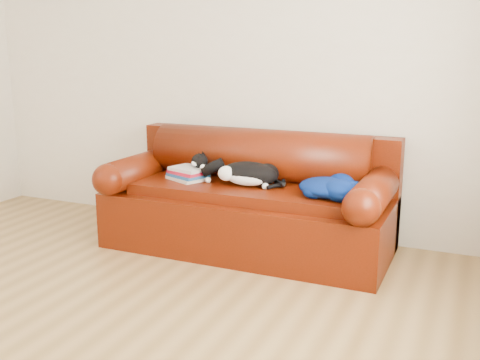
% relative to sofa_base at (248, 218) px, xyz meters
% --- Properties ---
extents(ground, '(4.50, 4.50, 0.00)m').
position_rel_sofa_base_xyz_m(ground, '(-0.50, -1.49, -0.24)').
color(ground, brown).
rests_on(ground, ground).
extents(room_shell, '(4.52, 4.02, 2.61)m').
position_rel_sofa_base_xyz_m(room_shell, '(-0.38, -1.48, 1.43)').
color(room_shell, beige).
rests_on(room_shell, ground).
extents(sofa_base, '(2.10, 0.90, 0.50)m').
position_rel_sofa_base_xyz_m(sofa_base, '(0.00, 0.00, 0.00)').
color(sofa_base, '#390F02').
rests_on(sofa_base, ground).
extents(sofa_back, '(2.10, 1.01, 0.88)m').
position_rel_sofa_base_xyz_m(sofa_back, '(0.00, 0.24, 0.30)').
color(sofa_back, '#390F02').
rests_on(sofa_back, ground).
extents(book_stack, '(0.35, 0.32, 0.10)m').
position_rel_sofa_base_xyz_m(book_stack, '(-0.47, -0.05, 0.31)').
color(book_stack, beige).
rests_on(book_stack, sofa_base).
extents(cat, '(0.62, 0.36, 0.22)m').
position_rel_sofa_base_xyz_m(cat, '(0.02, -0.04, 0.35)').
color(cat, black).
rests_on(cat, sofa_base).
extents(blanket, '(0.50, 0.49, 0.15)m').
position_rel_sofa_base_xyz_m(blanket, '(0.64, -0.09, 0.33)').
color(blanket, '#020B46').
rests_on(blanket, sofa_base).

